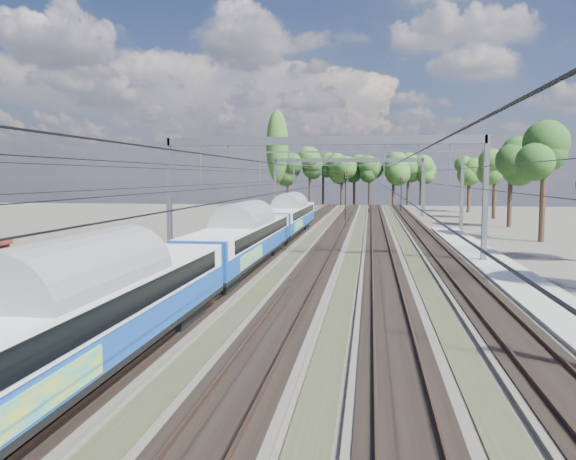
# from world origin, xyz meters

# --- Properties ---
(track_bed) EXTENTS (21.00, 130.00, 0.34)m
(track_bed) POSITION_xyz_m (-0.00, 45.00, 0.10)
(track_bed) COLOR #47423A
(track_bed) RESTS_ON ground
(platform) EXTENTS (3.00, 70.00, 0.30)m
(platform) POSITION_xyz_m (12.00, 20.00, 0.15)
(platform) COLOR gray
(platform) RESTS_ON ground
(catenary) EXTENTS (25.65, 130.00, 9.00)m
(catenary) POSITION_xyz_m (0.33, 52.69, 6.40)
(catenary) COLOR slate
(catenary) RESTS_ON ground
(tree_belt) EXTENTS (40.26, 100.07, 12.05)m
(tree_belt) POSITION_xyz_m (4.61, 94.60, 8.25)
(tree_belt) COLOR black
(tree_belt) RESTS_ON ground
(poplar) EXTENTS (4.40, 4.40, 19.04)m
(poplar) POSITION_xyz_m (-14.50, 98.00, 11.89)
(poplar) COLOR black
(poplar) RESTS_ON ground
(emu_train) EXTENTS (2.98, 62.93, 4.35)m
(emu_train) POSITION_xyz_m (-4.50, 24.32, 2.56)
(emu_train) COLOR black
(emu_train) RESTS_ON ground
(worker) EXTENTS (0.52, 0.65, 1.54)m
(worker) POSITION_xyz_m (3.42, 83.88, 0.77)
(worker) COLOR black
(worker) RESTS_ON ground
(signal_near) EXTENTS (0.47, 0.44, 6.55)m
(signal_near) POSITION_xyz_m (0.21, 66.27, 4.15)
(signal_near) COLOR black
(signal_near) RESTS_ON ground
(signal_far) EXTENTS (0.40, 0.36, 6.00)m
(signal_far) POSITION_xyz_m (8.85, 88.50, 3.80)
(signal_far) COLOR black
(signal_far) RESTS_ON ground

